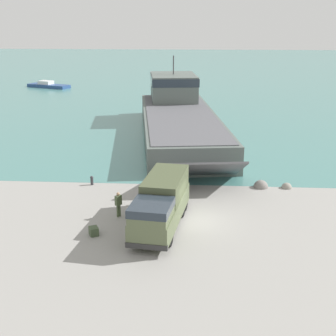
{
  "coord_description": "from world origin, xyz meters",
  "views": [
    {
      "loc": [
        0.03,
        -28.64,
        12.74
      ],
      "look_at": [
        -2.16,
        4.17,
        2.3
      ],
      "focal_mm": 50.0,
      "sensor_mm": 36.0,
      "label": 1
    }
  ],
  "objects_px": {
    "soldier_on_ramp": "(118,203)",
    "mooring_bollard": "(92,180)",
    "military_truck": "(161,203)",
    "landing_craft": "(178,115)",
    "moored_boat_a": "(48,85)",
    "cargo_crate": "(94,231)"
  },
  "relations": [
    {
      "from": "soldier_on_ramp",
      "to": "cargo_crate",
      "type": "height_order",
      "value": "soldier_on_ramp"
    },
    {
      "from": "cargo_crate",
      "to": "landing_craft",
      "type": "bearing_deg",
      "value": 82.08
    },
    {
      "from": "landing_craft",
      "to": "mooring_bollard",
      "type": "xyz_separation_m",
      "value": [
        -6.1,
        -19.13,
        -1.69
      ]
    },
    {
      "from": "mooring_bollard",
      "to": "military_truck",
      "type": "bearing_deg",
      "value": -50.76
    },
    {
      "from": "cargo_crate",
      "to": "moored_boat_a",
      "type": "bearing_deg",
      "value": 109.84
    },
    {
      "from": "military_truck",
      "to": "soldier_on_ramp",
      "type": "distance_m",
      "value": 3.38
    },
    {
      "from": "moored_boat_a",
      "to": "cargo_crate",
      "type": "distance_m",
      "value": 69.02
    },
    {
      "from": "landing_craft",
      "to": "soldier_on_ramp",
      "type": "bearing_deg",
      "value": -104.08
    },
    {
      "from": "military_truck",
      "to": "mooring_bollard",
      "type": "height_order",
      "value": "military_truck"
    },
    {
      "from": "military_truck",
      "to": "mooring_bollard",
      "type": "xyz_separation_m",
      "value": [
        -6.23,
        7.63,
        -1.24
      ]
    },
    {
      "from": "moored_boat_a",
      "to": "mooring_bollard",
      "type": "relative_size",
      "value": 12.22
    },
    {
      "from": "soldier_on_ramp",
      "to": "cargo_crate",
      "type": "distance_m",
      "value": 3.21
    },
    {
      "from": "military_truck",
      "to": "mooring_bollard",
      "type": "distance_m",
      "value": 9.93
    },
    {
      "from": "mooring_bollard",
      "to": "cargo_crate",
      "type": "relative_size",
      "value": 1.19
    },
    {
      "from": "soldier_on_ramp",
      "to": "landing_craft",
      "type": "bearing_deg",
      "value": 124.63
    },
    {
      "from": "soldier_on_ramp",
      "to": "mooring_bollard",
      "type": "height_order",
      "value": "soldier_on_ramp"
    },
    {
      "from": "military_truck",
      "to": "soldier_on_ramp",
      "type": "height_order",
      "value": "military_truck"
    },
    {
      "from": "moored_boat_a",
      "to": "soldier_on_ramp",
      "type": "bearing_deg",
      "value": 43.97
    },
    {
      "from": "soldier_on_ramp",
      "to": "moored_boat_a",
      "type": "relative_size",
      "value": 0.19
    },
    {
      "from": "military_truck",
      "to": "moored_boat_a",
      "type": "distance_m",
      "value": 69.13
    },
    {
      "from": "landing_craft",
      "to": "soldier_on_ramp",
      "type": "distance_m",
      "value": 25.51
    },
    {
      "from": "moored_boat_a",
      "to": "cargo_crate",
      "type": "bearing_deg",
      "value": 42.25
    }
  ]
}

